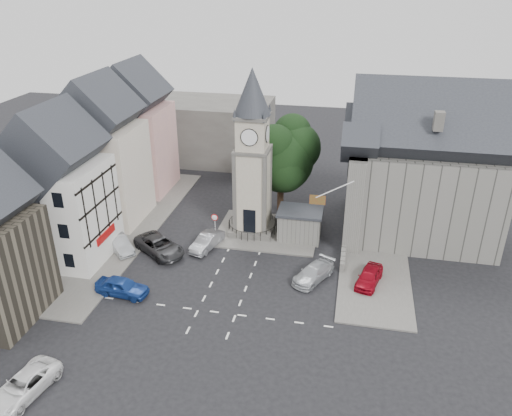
% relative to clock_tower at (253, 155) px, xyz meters
% --- Properties ---
extents(ground, '(120.00, 120.00, 0.00)m').
position_rel_clock_tower_xyz_m(ground, '(0.00, -7.99, -8.12)').
color(ground, black).
rests_on(ground, ground).
extents(pavement_west, '(6.00, 30.00, 0.14)m').
position_rel_clock_tower_xyz_m(pavement_west, '(-12.50, -1.99, -8.05)').
color(pavement_west, '#595651').
rests_on(pavement_west, ground).
extents(pavement_east, '(6.00, 26.00, 0.14)m').
position_rel_clock_tower_xyz_m(pavement_east, '(12.00, 0.01, -8.05)').
color(pavement_east, '#595651').
rests_on(pavement_east, ground).
extents(central_island, '(10.00, 8.00, 0.16)m').
position_rel_clock_tower_xyz_m(central_island, '(1.50, 0.01, -8.04)').
color(central_island, '#595651').
rests_on(central_island, ground).
extents(road_markings, '(20.00, 8.00, 0.01)m').
position_rel_clock_tower_xyz_m(road_markings, '(0.00, -13.49, -8.12)').
color(road_markings, silver).
rests_on(road_markings, ground).
extents(clock_tower, '(4.86, 4.86, 16.25)m').
position_rel_clock_tower_xyz_m(clock_tower, '(0.00, 0.00, 0.00)').
color(clock_tower, '#4C4944').
rests_on(clock_tower, ground).
extents(stone_shelter, '(4.30, 3.30, 3.08)m').
position_rel_clock_tower_xyz_m(stone_shelter, '(4.80, -0.49, -6.57)').
color(stone_shelter, slate).
rests_on(stone_shelter, ground).
extents(town_tree, '(7.20, 7.20, 10.80)m').
position_rel_clock_tower_xyz_m(town_tree, '(2.00, 5.01, -1.15)').
color(town_tree, black).
rests_on(town_tree, ground).
extents(warning_sign_post, '(0.70, 0.19, 2.85)m').
position_rel_clock_tower_xyz_m(warning_sign_post, '(-3.20, -2.56, -6.09)').
color(warning_sign_post, black).
rests_on(warning_sign_post, ground).
extents(terrace_pink, '(8.10, 7.60, 12.80)m').
position_rel_clock_tower_xyz_m(terrace_pink, '(-15.50, 8.01, -1.54)').
color(terrace_pink, '#DBA197').
rests_on(terrace_pink, ground).
extents(terrace_cream, '(8.10, 7.60, 12.80)m').
position_rel_clock_tower_xyz_m(terrace_cream, '(-15.50, 0.01, -1.54)').
color(terrace_cream, beige).
rests_on(terrace_cream, ground).
extents(terrace_tudor, '(8.10, 7.60, 12.00)m').
position_rel_clock_tower_xyz_m(terrace_tudor, '(-15.50, -7.99, -1.93)').
color(terrace_tudor, silver).
rests_on(terrace_tudor, ground).
extents(backdrop_west, '(20.00, 10.00, 8.00)m').
position_rel_clock_tower_xyz_m(backdrop_west, '(-12.00, 20.01, -4.12)').
color(backdrop_west, '#4C4944').
rests_on(backdrop_west, ground).
extents(east_building, '(14.40, 11.40, 12.60)m').
position_rel_clock_tower_xyz_m(east_building, '(15.59, 3.01, -1.86)').
color(east_building, slate).
rests_on(east_building, ground).
extents(east_boundary_wall, '(0.40, 16.00, 0.90)m').
position_rel_clock_tower_xyz_m(east_boundary_wall, '(9.20, 2.01, -7.67)').
color(east_boundary_wall, slate).
rests_on(east_boundary_wall, ground).
extents(flagpole, '(3.68, 0.10, 2.74)m').
position_rel_clock_tower_xyz_m(flagpole, '(8.00, -3.99, -1.12)').
color(flagpole, white).
rests_on(flagpole, ground).
extents(car_west_blue, '(4.53, 2.15, 1.49)m').
position_rel_clock_tower_xyz_m(car_west_blue, '(-8.14, -12.75, -7.37)').
color(car_west_blue, navy).
rests_on(car_west_blue, ground).
extents(car_west_silver, '(4.16, 4.05, 1.42)m').
position_rel_clock_tower_xyz_m(car_west_silver, '(-11.50, -6.24, -7.41)').
color(car_west_silver, '#989C9F').
rests_on(car_west_silver, ground).
extents(car_west_grey, '(6.03, 5.28, 1.55)m').
position_rel_clock_tower_xyz_m(car_west_grey, '(-7.62, -5.96, -7.35)').
color(car_west_grey, '#2C2C2E').
rests_on(car_west_grey, ground).
extents(car_island_silver, '(2.62, 4.54, 1.42)m').
position_rel_clock_tower_xyz_m(car_island_silver, '(-3.57, -4.18, -7.41)').
color(car_island_silver, gray).
rests_on(car_island_silver, ground).
extents(car_island_east, '(3.83, 4.93, 1.33)m').
position_rel_clock_tower_xyz_m(car_island_east, '(6.85, -7.49, -7.45)').
color(car_island_east, '#B1B5BA').
rests_on(car_island_east, ground).
extents(car_east_red, '(2.68, 4.41, 1.40)m').
position_rel_clock_tower_xyz_m(car_east_red, '(11.50, -7.17, -7.42)').
color(car_east_red, maroon).
rests_on(car_east_red, ground).
extents(van_sw_white, '(3.16, 5.22, 1.36)m').
position_rel_clock_tower_xyz_m(van_sw_white, '(-9.50, -23.81, -7.44)').
color(van_sw_white, white).
rests_on(van_sw_white, ground).
extents(pedestrian, '(0.65, 0.48, 1.64)m').
position_rel_clock_tower_xyz_m(pedestrian, '(11.50, 0.50, -7.30)').
color(pedestrian, '#B2A093').
rests_on(pedestrian, ground).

